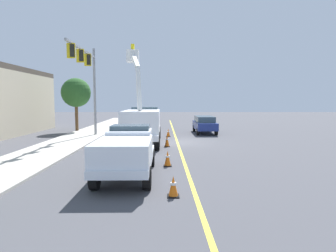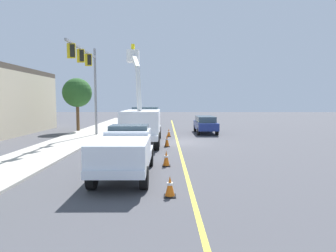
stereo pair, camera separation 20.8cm
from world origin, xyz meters
name	(u,v)px [view 2 (the right image)]	position (x,y,z in m)	size (l,w,h in m)	color
ground	(177,142)	(0.00, 0.00, 0.00)	(120.00, 120.00, 0.00)	#47474C
sidewalk_far_side	(70,141)	(-0.09, 8.33, 0.06)	(60.00, 3.60, 0.12)	#B2ADA3
lane_centre_stripe	(177,142)	(0.00, 0.00, 0.00)	(50.00, 0.16, 0.01)	yellow
utility_bucket_truck	(143,122)	(-0.62, 2.63, 1.62)	(8.23, 2.66, 7.52)	white
service_pickup_truck	(125,150)	(-10.02, 2.51, 1.12)	(5.62, 2.24, 2.06)	white
passing_minivan	(205,123)	(6.11, -2.93, 0.97)	(4.82, 1.99, 1.69)	navy
traffic_cone_leading	(170,186)	(-12.62, 0.61, 0.35)	(0.40, 0.40, 0.71)	black
traffic_cone_mid_front	(166,158)	(-8.17, 0.78, 0.38)	(0.40, 0.40, 0.78)	black
traffic_cone_mid_rear	(167,141)	(-2.21, 0.80, 0.42)	(0.40, 0.40, 0.86)	black
traffic_cone_trailing	(169,133)	(3.40, 0.68, 0.37)	(0.40, 0.40, 0.75)	black
traffic_signal_mast	(88,71)	(1.74, 7.34, 5.63)	(7.59, 0.61, 7.89)	gray
street_tree_right	(77,93)	(7.56, 10.16, 4.03)	(2.98, 2.98, 5.54)	brown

